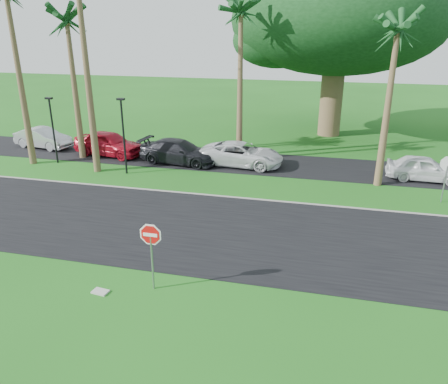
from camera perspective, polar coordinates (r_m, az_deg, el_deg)
ground at (r=18.40m, az=-7.02°, el=-7.17°), size 120.00×120.00×0.00m
road at (r=20.07m, az=-5.05°, el=-4.55°), size 120.00×8.00×0.02m
parking_strip at (r=29.54m, az=1.39°, el=3.99°), size 120.00×5.00×0.02m
curb at (r=23.61m, az=-1.95°, el=-0.40°), size 120.00×0.12×0.06m
stop_sign_near at (r=14.96m, az=-9.51°, el=-6.62°), size 1.05×0.07×2.62m
stop_sign_far at (r=24.86m, az=27.11°, el=2.60°), size 1.05×0.07×2.62m
palm_left_mid at (r=30.88m, az=-19.81°, el=19.91°), size 5.00×5.00×10.00m
palm_center at (r=29.73m, az=2.23°, el=21.98°), size 5.00×5.00×10.50m
palm_right_near at (r=25.31m, az=21.71°, el=18.60°), size 5.00×5.00×9.50m
canopy_tree at (r=37.12m, az=14.67°, el=20.83°), size 16.50×16.50×13.12m
streetlight_left at (r=30.80m, az=-21.48°, el=8.04°), size 0.45×0.25×4.34m
streetlight_right at (r=27.14m, az=-13.02°, el=7.71°), size 0.45×0.25×4.64m
car_silver at (r=35.48m, az=-22.56°, el=6.50°), size 4.66×2.29×1.47m
car_red at (r=31.82m, az=-14.79°, el=6.13°), size 5.28×2.80×1.71m
car_dark at (r=29.20m, az=-5.90°, el=5.24°), size 5.53×2.73×1.55m
car_minivan at (r=28.54m, az=2.29°, el=4.93°), size 5.60×2.92×1.51m
car_pickup at (r=28.32m, az=24.68°, el=2.81°), size 4.33×1.88×1.45m
utility_slab at (r=16.01m, az=-15.85°, el=-12.41°), size 0.59×0.42×0.06m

